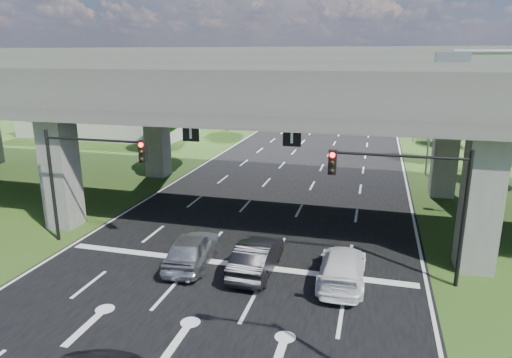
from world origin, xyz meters
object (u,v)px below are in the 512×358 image
at_px(signal_right, 411,190).
at_px(streetlight_far, 427,104).
at_px(car_silver, 192,249).
at_px(car_white, 342,267).
at_px(streetlight_beyond, 414,90).
at_px(signal_left, 86,167).
at_px(car_dark, 257,257).

distance_m(signal_right, streetlight_far, 20.25).
relative_size(car_silver, car_white, 0.94).
bearing_deg(car_white, streetlight_beyond, -98.44).
relative_size(streetlight_far, streetlight_beyond, 1.00).
bearing_deg(car_silver, signal_right, -179.81).
bearing_deg(car_white, signal_right, -161.16).
height_order(signal_left, streetlight_beyond, streetlight_beyond).
relative_size(streetlight_beyond, car_dark, 2.19).
bearing_deg(streetlight_beyond, car_silver, -107.83).
xyz_separation_m(streetlight_far, car_dark, (-8.75, -21.00, -5.06)).
xyz_separation_m(signal_left, car_silver, (6.02, -0.94, -3.38)).
bearing_deg(signal_right, car_dark, -171.72).
distance_m(signal_right, signal_left, 15.65).
xyz_separation_m(signal_right, signal_left, (-15.65, 0.00, 0.00)).
xyz_separation_m(signal_right, car_white, (-2.63, -0.94, -3.45)).
xyz_separation_m(signal_left, car_white, (13.02, -0.94, -3.45)).
bearing_deg(car_silver, car_white, 174.60).
relative_size(car_dark, car_white, 0.94).
distance_m(signal_left, streetlight_far, 26.95).
bearing_deg(signal_left, streetlight_beyond, 63.57).
height_order(signal_right, car_white, signal_right).
bearing_deg(car_white, streetlight_far, -104.03).
bearing_deg(streetlight_far, signal_left, -131.78).
height_order(signal_right, car_silver, signal_right).
height_order(signal_right, streetlight_beyond, streetlight_beyond).
bearing_deg(car_dark, signal_left, -5.49).
xyz_separation_m(streetlight_beyond, car_dark, (-8.75, -37.00, -5.06)).
relative_size(signal_left, car_dark, 1.31).
bearing_deg(signal_right, car_silver, -174.41).
bearing_deg(streetlight_beyond, signal_left, -116.43).
distance_m(signal_right, streetlight_beyond, 36.17).
xyz_separation_m(car_silver, car_white, (7.00, 0.00, -0.08)).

